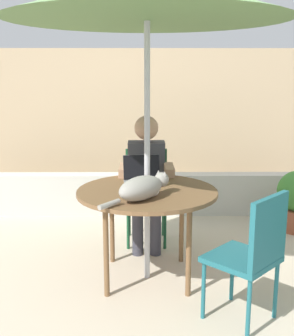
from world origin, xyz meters
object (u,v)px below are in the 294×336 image
(patio_table, at_px, (147,197))
(chair_empty, at_px, (254,249))
(chair_occupied, at_px, (146,188))
(person_seated, at_px, (146,175))
(laptop, at_px, (142,175))
(cat, at_px, (143,188))

(patio_table, height_order, chair_empty, chair_empty)
(chair_occupied, bearing_deg, patio_table, -90.00)
(patio_table, distance_m, person_seated, 0.67)
(chair_occupied, distance_m, chair_empty, 1.63)
(chair_empty, bearing_deg, patio_table, 135.47)
(laptop, bearing_deg, chair_occupied, 86.31)
(chair_empty, bearing_deg, laptop, 128.22)
(chair_occupied, relative_size, chair_empty, 1.00)
(chair_occupied, bearing_deg, laptop, -93.69)
(patio_table, xyz_separation_m, chair_empty, (0.67, -0.66, -0.15))
(patio_table, distance_m, chair_empty, 0.95)
(chair_occupied, xyz_separation_m, person_seated, (0.00, -0.16, 0.17))
(chair_empty, relative_size, person_seated, 0.72)
(person_seated, bearing_deg, cat, -91.84)
(patio_table, distance_m, chair_occupied, 0.84)
(chair_empty, xyz_separation_m, person_seated, (-0.67, 1.33, 0.17))
(person_seated, bearing_deg, laptop, -95.03)
(patio_table, height_order, person_seated, person_seated)
(laptop, distance_m, cat, 0.48)
(patio_table, relative_size, chair_empty, 1.23)
(chair_empty, distance_m, laptop, 1.17)
(cat, bearing_deg, person_seated, 88.16)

